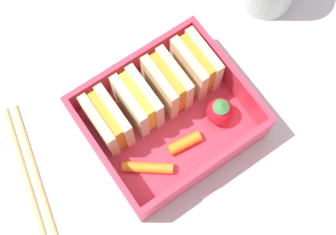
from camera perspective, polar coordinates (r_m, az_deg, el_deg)
name	(u,v)px	position (r cm, az deg, el deg)	size (l,w,h in cm)	color
ground_plane	(168,128)	(53.12, 0.00, -1.26)	(120.00, 120.00, 2.00)	beige
bento_tray	(168,123)	(51.59, 0.00, -0.74)	(16.72, 14.44, 1.20)	#DE334A
bento_rim	(168,116)	(48.98, 0.00, 0.24)	(16.72, 14.44, 4.30)	#DE334A
sandwich_left	(108,121)	(48.46, -7.37, -0.46)	(2.83, 5.69, 5.67)	beige
sandwich_center_left	(138,102)	(48.86, -3.70, 1.91)	(2.83, 5.69, 5.67)	beige
sandwich_center	(167,83)	(49.53, -0.10, 4.22)	(2.83, 5.69, 5.67)	beige
sandwich_center_right	(196,65)	(50.48, 3.40, 6.45)	(2.83, 5.69, 5.67)	beige
carrot_stick_far_left	(147,168)	(49.17, -2.54, -6.12)	(1.12, 1.12, 5.37)	orange
carrot_stick_left	(184,143)	(49.73, 1.99, -3.15)	(1.21, 1.21, 3.64)	orange
strawberry_far_left	(220,111)	(50.02, 6.34, 0.77)	(2.97, 2.97, 3.57)	red
chopstick_pair	(37,197)	(51.86, -15.67, -9.35)	(6.71, 21.65, 0.70)	tan
folded_napkin	(283,221)	(51.24, 13.82, -12.15)	(14.04, 10.98, 0.40)	silver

